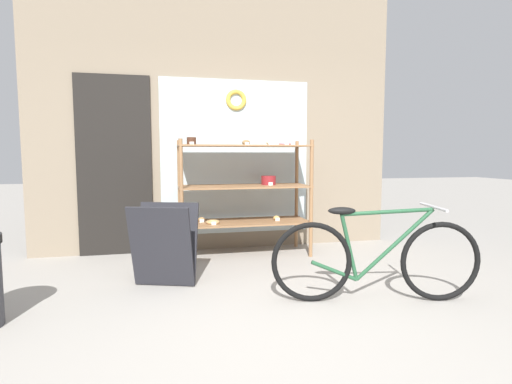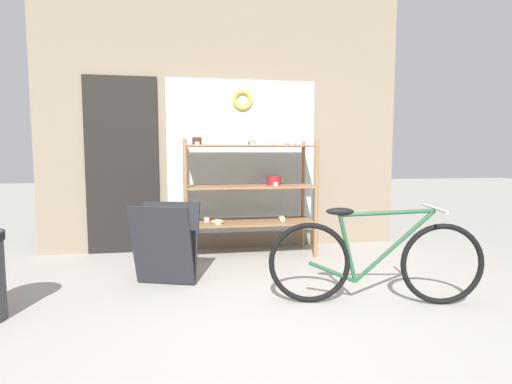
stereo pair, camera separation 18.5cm
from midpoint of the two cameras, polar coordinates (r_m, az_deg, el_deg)
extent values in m
plane|color=gray|center=(2.84, 3.12, -19.36)|extent=(30.00, 30.00, 0.00)
cube|color=gray|center=(5.06, -3.28, 12.30)|extent=(4.46, 0.08, 3.59)
cube|color=silver|center=(5.01, -0.90, 5.00)|extent=(1.85, 0.02, 1.90)
cube|color=black|center=(4.98, -17.54, 3.60)|extent=(0.84, 0.03, 2.10)
torus|color=gold|center=(5.03, -0.88, 12.99)|extent=(0.26, 0.06, 0.26)
cylinder|color=#8E6642|center=(4.34, -8.81, -1.41)|extent=(0.04, 0.04, 1.35)
cylinder|color=#8E6642|center=(4.61, 9.75, -1.03)|extent=(0.04, 0.04, 1.35)
cylinder|color=#8E6642|center=(4.86, -8.94, -0.68)|extent=(0.04, 0.04, 1.35)
cylinder|color=#8E6642|center=(5.10, 7.77, -0.38)|extent=(0.04, 0.04, 1.35)
cube|color=#8E6642|center=(4.71, 0.15, -4.29)|extent=(1.51, 0.57, 0.02)
cube|color=#8E6642|center=(4.66, 0.15, 0.82)|extent=(1.51, 0.57, 0.02)
cube|color=#8E6642|center=(4.64, 0.16, 6.61)|extent=(1.51, 0.57, 0.02)
ellipsoid|color=brown|center=(4.83, 0.49, 7.07)|extent=(0.10, 0.08, 0.07)
cube|color=white|center=(4.78, 0.61, 6.90)|extent=(0.05, 0.00, 0.04)
torus|color=tan|center=(4.57, -4.36, -4.25)|extent=(0.15, 0.15, 0.04)
cube|color=white|center=(4.49, -4.26, -4.44)|extent=(0.05, 0.00, 0.04)
ellipsoid|color=beige|center=(4.51, 3.81, 7.11)|extent=(0.08, 0.07, 0.06)
cube|color=white|center=(4.46, 3.96, 6.99)|extent=(0.05, 0.00, 0.04)
cylinder|color=#422619|center=(4.69, -7.31, 7.21)|extent=(0.11, 0.11, 0.09)
cube|color=white|center=(4.63, -7.27, 6.90)|extent=(0.05, 0.00, 0.04)
ellipsoid|color=tan|center=(4.77, 4.79, -3.74)|extent=(0.08, 0.07, 0.06)
cube|color=white|center=(4.73, 4.94, -3.95)|extent=(0.05, 0.00, 0.04)
cylinder|color=maroon|center=(4.77, 3.69, 1.67)|extent=(0.17, 0.17, 0.11)
cube|color=white|center=(4.68, 3.96, 1.16)|extent=(0.05, 0.00, 0.04)
torus|color=pink|center=(4.88, 6.08, 6.89)|extent=(0.15, 0.15, 0.04)
cube|color=white|center=(4.80, 6.35, 6.86)|extent=(0.05, 0.00, 0.04)
ellipsoid|color=#AD7F4C|center=(4.72, -5.94, -3.87)|extent=(0.08, 0.07, 0.05)
cube|color=white|center=(4.67, -5.90, -4.07)|extent=(0.05, 0.00, 0.04)
torus|color=black|center=(3.27, 9.28, -9.96)|extent=(0.65, 0.18, 0.65)
torus|color=black|center=(3.55, 26.44, -9.22)|extent=(0.65, 0.18, 0.65)
cylinder|color=#235133|center=(3.38, 20.65, -7.29)|extent=(0.61, 0.16, 0.59)
cylinder|color=#235133|center=(3.32, 19.74, -2.84)|extent=(0.72, 0.18, 0.07)
cylinder|color=#235133|center=(3.29, 14.55, -7.82)|extent=(0.16, 0.06, 0.54)
cylinder|color=#235133|center=(3.32, 12.45, -11.11)|extent=(0.38, 0.11, 0.18)
ellipsoid|color=black|center=(3.22, 13.54, -2.72)|extent=(0.23, 0.13, 0.06)
cylinder|color=#B2B2B7|center=(3.44, 25.57, -2.09)|extent=(0.12, 0.45, 0.02)
cube|color=#232328|center=(3.65, -11.90, -7.59)|extent=(0.59, 0.37, 0.73)
cube|color=#232328|center=(3.81, -10.94, -7.00)|extent=(0.59, 0.37, 0.73)
camera|label=1|loc=(0.09, -88.50, 0.14)|focal=28.00mm
camera|label=2|loc=(0.09, 91.50, -0.14)|focal=28.00mm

